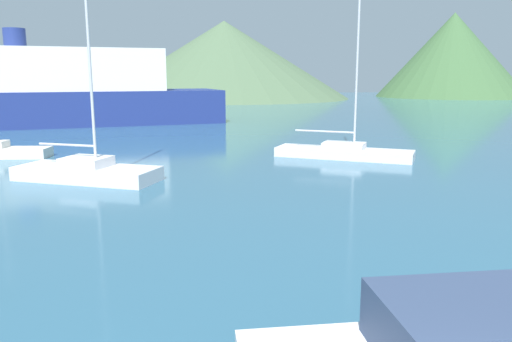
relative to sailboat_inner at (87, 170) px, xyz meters
name	(u,v)px	position (x,y,z in m)	size (l,w,h in m)	color
sailboat_inner	(87,170)	(0.00, 0.00, 0.00)	(6.47, 4.68, 10.36)	silver
sailboat_middle	(344,150)	(12.81, 3.67, -0.03)	(7.26, 5.50, 11.18)	silver
ferry_distant	(19,92)	(-9.16, 24.95, 2.50)	(35.86, 12.95, 8.32)	navy
hill_central	(17,73)	(-19.94, 64.52, 4.28)	(24.49, 24.49, 9.44)	#3D6038
hill_east	(224,60)	(14.61, 75.80, 6.81)	(47.62, 47.62, 14.50)	#4C6647
hill_far_east	(452,55)	(60.56, 72.95, 7.88)	(29.53, 29.53, 16.64)	#3D6038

